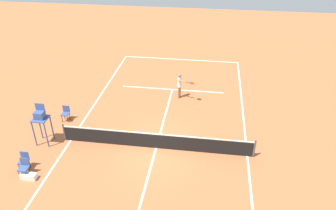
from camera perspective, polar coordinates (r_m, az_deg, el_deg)
name	(u,v)px	position (r m, az deg, el deg)	size (l,w,h in m)	color
ground_plane	(156,148)	(18.01, -2.10, -7.50)	(60.00, 60.00, 0.00)	#B76038
court_lines	(156,148)	(18.00, -2.10, -7.50)	(9.89, 25.04, 0.01)	white
tennis_net	(156,141)	(17.70, -2.13, -6.24)	(10.49, 0.10, 1.07)	#4C4C51
player_serving	(180,84)	(22.15, 2.13, 3.73)	(1.22, 0.92, 1.80)	#9E704C
tennis_ball	(200,107)	(21.58, 5.54, -0.38)	(0.07, 0.07, 0.07)	#CCE033
umpire_chair	(40,118)	(18.78, -21.39, -2.13)	(0.80, 0.80, 2.41)	#38518C
courtside_chair_near	(24,160)	(17.88, -23.86, -8.79)	(0.44, 0.46, 0.95)	#262626
courtside_chair_mid	(66,113)	(20.92, -17.44, -1.28)	(0.44, 0.46, 0.95)	#262626
courtside_chair_far	(24,167)	(17.47, -23.85, -9.81)	(0.44, 0.46, 0.95)	#262626
equipment_bag	(29,176)	(17.45, -23.16, -11.35)	(0.76, 0.32, 0.30)	white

